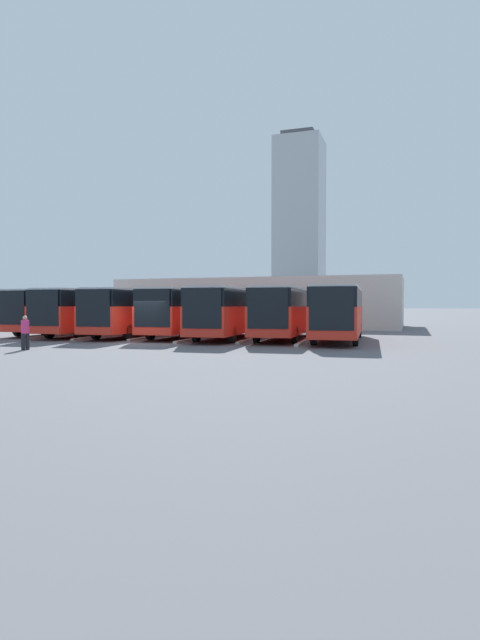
{
  "coord_description": "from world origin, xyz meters",
  "views": [
    {
      "loc": [
        -14.94,
        25.83,
        2.27
      ],
      "look_at": [
        -4.05,
        -5.88,
        1.24
      ],
      "focal_mm": 28.0,
      "sensor_mm": 36.0,
      "label": 1
    }
  ],
  "objects": [
    {
      "name": "bus_0",
      "position": [
        -10.68,
        -5.56,
        1.86
      ],
      "size": [
        3.4,
        11.97,
        3.33
      ],
      "rotation": [
        0.0,
        0.0,
        0.07
      ],
      "color": "red",
      "rests_on": "ground_plane"
    },
    {
      "name": "curb_divider_0",
      "position": [
        -8.9,
        -3.81,
        0.07
      ],
      "size": [
        0.74,
        7.14,
        0.15
      ],
      "primitive_type": "cube",
      "rotation": [
        0.0,
        0.0,
        0.07
      ],
      "color": "#B2B2AD",
      "rests_on": "ground_plane"
    },
    {
      "name": "curb_divider_2",
      "position": [
        -1.78,
        -3.67,
        0.07
      ],
      "size": [
        0.74,
        7.14,
        0.15
      ],
      "primitive_type": "cube",
      "rotation": [
        0.0,
        0.0,
        0.07
      ],
      "color": "#B2B2AD",
      "rests_on": "ground_plane"
    },
    {
      "name": "bus_1",
      "position": [
        -7.12,
        -6.25,
        1.86
      ],
      "size": [
        3.4,
        11.97,
        3.33
      ],
      "rotation": [
        0.0,
        0.0,
        0.07
      ],
      "color": "red",
      "rests_on": "ground_plane"
    },
    {
      "name": "pedestrian",
      "position": [
        3.39,
        5.71,
        0.93
      ],
      "size": [
        0.52,
        0.52,
        1.72
      ],
      "rotation": [
        0.0,
        0.0,
        1.05
      ],
      "color": "black",
      "rests_on": "ground_plane"
    },
    {
      "name": "office_tower",
      "position": [
        29.75,
        -181.31,
        36.22
      ],
      "size": [
        19.18,
        19.18,
        73.65
      ],
      "color": "#ADB2B7",
      "rests_on": "ground_plane"
    },
    {
      "name": "ground_plane",
      "position": [
        0.0,
        0.0,
        0.0
      ],
      "size": [
        600.0,
        600.0,
        0.0
      ],
      "primitive_type": "plane",
      "color": "#5B5B60"
    },
    {
      "name": "bus_5",
      "position": [
        7.12,
        -5.27,
        1.86
      ],
      "size": [
        3.4,
        11.97,
        3.33
      ],
      "rotation": [
        0.0,
        0.0,
        0.07
      ],
      "color": "red",
      "rests_on": "ground_plane"
    },
    {
      "name": "curb_divider_1",
      "position": [
        -5.34,
        -4.51,
        0.07
      ],
      "size": [
        0.74,
        7.14,
        0.15
      ],
      "primitive_type": "cube",
      "rotation": [
        0.0,
        0.0,
        0.07
      ],
      "color": "#B2B2AD",
      "rests_on": "ground_plane"
    },
    {
      "name": "curb_divider_3",
      "position": [
        1.78,
        -4.49,
        0.07
      ],
      "size": [
        0.74,
        7.14,
        0.15
      ],
      "primitive_type": "cube",
      "rotation": [
        0.0,
        0.0,
        0.07
      ],
      "color": "#B2B2AD",
      "rests_on": "ground_plane"
    },
    {
      "name": "bus_3",
      "position": [
        -0.0,
        -6.24,
        1.86
      ],
      "size": [
        3.4,
        11.97,
        3.33
      ],
      "rotation": [
        0.0,
        0.0,
        0.07
      ],
      "color": "red",
      "rests_on": "ground_plane"
    },
    {
      "name": "curb_divider_4",
      "position": [
        5.34,
        -3.71,
        0.07
      ],
      "size": [
        0.74,
        7.14,
        0.15
      ],
      "primitive_type": "cube",
      "rotation": [
        0.0,
        0.0,
        0.07
      ],
      "color": "#B2B2AD",
      "rests_on": "ground_plane"
    },
    {
      "name": "station_building",
      "position": [
        0.0,
        -24.91,
        2.47
      ],
      "size": [
        28.4,
        15.21,
        4.88
      ],
      "color": "beige",
      "rests_on": "ground_plane"
    },
    {
      "name": "bus_4",
      "position": [
        3.56,
        -5.46,
        1.86
      ],
      "size": [
        3.4,
        11.97,
        3.33
      ],
      "rotation": [
        0.0,
        0.0,
        0.07
      ],
      "color": "red",
      "rests_on": "ground_plane"
    },
    {
      "name": "bus_2",
      "position": [
        -3.56,
        -5.42,
        1.86
      ],
      "size": [
        3.4,
        11.97,
        3.33
      ],
      "rotation": [
        0.0,
        0.0,
        0.07
      ],
      "color": "red",
      "rests_on": "ground_plane"
    },
    {
      "name": "curb_divider_5",
      "position": [
        8.9,
        -3.52,
        0.07
      ],
      "size": [
        0.74,
        7.14,
        0.15
      ],
      "primitive_type": "cube",
      "rotation": [
        0.0,
        0.0,
        0.07
      ],
      "color": "#B2B2AD",
      "rests_on": "ground_plane"
    },
    {
      "name": "bus_6",
      "position": [
        10.68,
        -6.34,
        1.86
      ],
      "size": [
        3.4,
        11.97,
        3.33
      ],
      "rotation": [
        0.0,
        0.0,
        0.07
      ],
      "color": "red",
      "rests_on": "ground_plane"
    }
  ]
}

